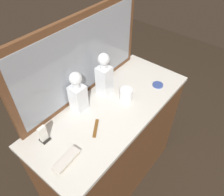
{
  "coord_description": "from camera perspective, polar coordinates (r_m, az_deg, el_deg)",
  "views": [
    {
      "loc": [
        -0.79,
        -0.63,
        1.99
      ],
      "look_at": [
        0.0,
        0.0,
        1.02
      ],
      "focal_mm": 35.37,
      "sensor_mm": 36.0,
      "label": 1
    }
  ],
  "objects": [
    {
      "name": "tortoiseshell_comb",
      "position": [
        1.34,
        -4.23,
        -7.77
      ],
      "size": [
        0.12,
        0.09,
        0.01
      ],
      "color": "brown",
      "rests_on": "dresser"
    },
    {
      "name": "dresser_mirror",
      "position": [
        1.4,
        -7.73,
        10.18
      ],
      "size": [
        1.06,
        0.03,
        0.56
      ],
      "color": "brown",
      "rests_on": "dresser"
    },
    {
      "name": "crystal_decanter_far_right",
      "position": [
        1.47,
        -2.02,
        5.13
      ],
      "size": [
        0.09,
        0.09,
        0.32
      ],
      "color": "white",
      "rests_on": "dresser"
    },
    {
      "name": "crystal_tumbler_far_right",
      "position": [
        1.49,
        3.63,
        0.88
      ],
      "size": [
        0.09,
        0.09,
        0.08
      ],
      "color": "white",
      "rests_on": "dresser"
    },
    {
      "name": "napkin_holder",
      "position": [
        1.31,
        -17.32,
        -9.09
      ],
      "size": [
        0.05,
        0.05,
        0.11
      ],
      "color": "black",
      "rests_on": "dresser"
    },
    {
      "name": "crystal_decanter_rear",
      "position": [
        1.39,
        -8.82,
        0.81
      ],
      "size": [
        0.09,
        0.09,
        0.29
      ],
      "color": "white",
      "rests_on": "dresser"
    },
    {
      "name": "porcelain_dish",
      "position": [
        1.64,
        11.76,
        3.34
      ],
      "size": [
        0.08,
        0.08,
        0.01
      ],
      "color": "#33478C",
      "rests_on": "dresser"
    },
    {
      "name": "dresser",
      "position": [
        1.82,
        -0.0,
        -12.63
      ],
      "size": [
        1.21,
        0.51,
        0.94
      ],
      "color": "brown",
      "rests_on": "ground_plane"
    },
    {
      "name": "ground_plane",
      "position": [
        2.23,
        -0.0,
        -19.39
      ],
      "size": [
        6.0,
        6.0,
        0.0
      ],
      "primitive_type": "plane",
      "color": "#2D2319"
    },
    {
      "name": "silver_brush_far_left",
      "position": [
        1.22,
        -11.6,
        -15.44
      ],
      "size": [
        0.17,
        0.06,
        0.02
      ],
      "color": "#B7A88C",
      "rests_on": "dresser"
    }
  ]
}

